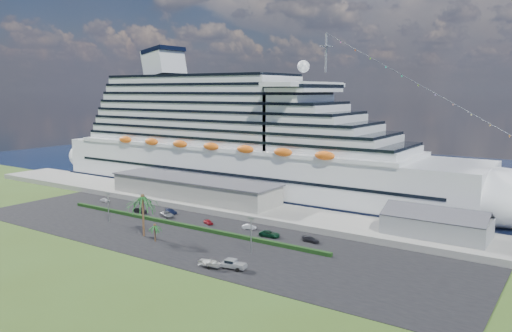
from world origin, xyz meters
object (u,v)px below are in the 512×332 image
Objects in this scene: pickup_truck at (233,264)px; parked_car_3 at (171,211)px; cruise_ship at (244,146)px; boat_trailer at (210,262)px.

parked_car_3 is at bearing 147.93° from pickup_truck.
pickup_truck is at bearing -56.33° from cruise_ship.
boat_trailer is (39.63, -68.18, -15.43)m from cruise_ship.
pickup_truck is (43.99, -66.04, -15.52)m from cruise_ship.
boat_trailer is (38.75, -29.14, 0.50)m from parked_car_3.
parked_car_3 is 50.87m from pickup_truck.
cruise_ship is 33.38× the size of pickup_truck.
boat_trailer is (-4.36, -2.13, 0.09)m from pickup_truck.
cruise_ship is 80.35m from boat_trailer.
boat_trailer is at bearing -153.94° from pickup_truck.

